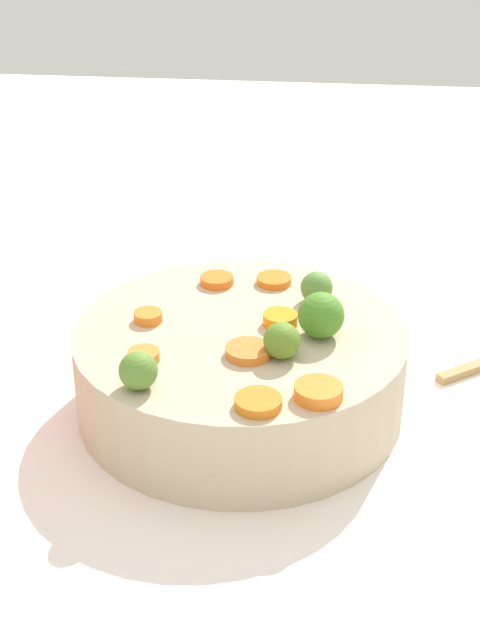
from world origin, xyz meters
TOP-DOWN VIEW (x-y plane):
  - tabletop at (0.00, 0.00)m, footprint 2.40×2.40m
  - serving_bowl_carrots at (-0.01, -0.01)m, footprint 0.29×0.29m
  - carrot_slice_0 at (0.06, -0.11)m, footprint 0.04×0.04m
  - carrot_slice_1 at (-0.09, -0.00)m, footprint 0.03×0.03m
  - carrot_slice_2 at (0.02, -0.12)m, footprint 0.05×0.05m
  - carrot_slice_3 at (-0.04, 0.08)m, footprint 0.04×0.04m
  - carrot_slice_4 at (-0.08, -0.07)m, footprint 0.04×0.04m
  - carrot_slice_5 at (0.02, 0.01)m, footprint 0.03×0.03m
  - carrot_slice_6 at (0.01, 0.09)m, footprint 0.04×0.04m
  - carrot_slice_7 at (-0.00, -0.05)m, footprint 0.05×0.05m
  - brussels_sprout_0 at (-0.08, -0.11)m, footprint 0.03×0.03m
  - brussels_sprout_1 at (0.06, -0.01)m, footprint 0.04×0.04m
  - brussels_sprout_2 at (0.03, -0.05)m, footprint 0.03×0.03m
  - brussels_sprout_3 at (0.05, 0.05)m, footprint 0.03×0.03m

SIDE VIEW (x-z plane):
  - tabletop at x=0.00m, z-range 0.00..0.02m
  - serving_bowl_carrots at x=-0.01m, z-range 0.02..0.10m
  - carrot_slice_6 at x=0.01m, z-range 0.10..0.11m
  - carrot_slice_3 at x=-0.04m, z-range 0.10..0.11m
  - carrot_slice_7 at x=0.00m, z-range 0.10..0.11m
  - carrot_slice_2 at x=0.02m, z-range 0.10..0.11m
  - carrot_slice_4 at x=-0.08m, z-range 0.10..0.11m
  - carrot_slice_1 at x=-0.09m, z-range 0.10..0.11m
  - carrot_slice_5 at x=0.02m, z-range 0.10..0.11m
  - carrot_slice_0 at x=0.06m, z-range 0.10..0.11m
  - brussels_sprout_3 at x=0.05m, z-range 0.10..0.13m
  - brussels_sprout_0 at x=-0.08m, z-range 0.10..0.13m
  - brussels_sprout_2 at x=0.03m, z-range 0.10..0.13m
  - brussels_sprout_1 at x=0.06m, z-range 0.10..0.14m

